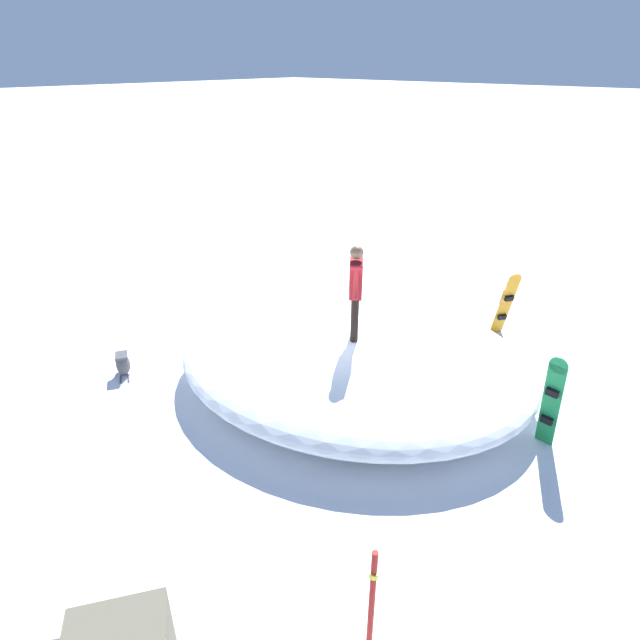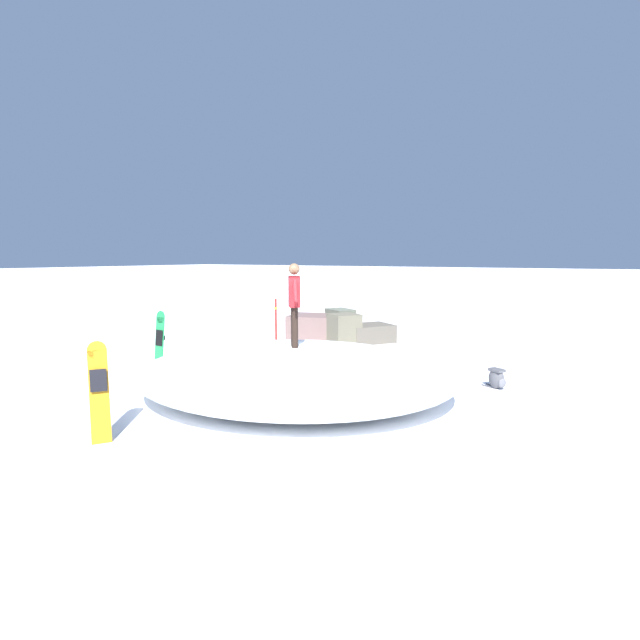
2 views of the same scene
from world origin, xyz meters
The scene contains 7 objects.
ground centered at (0.00, 0.00, 0.00)m, with size 240.00×240.00×0.00m, color white.
snow_mound centered at (0.10, -0.47, 0.52)m, with size 5.52×6.72×1.03m, color white.
snowboarder_standing centered at (-0.04, -0.59, 2.06)m, with size 0.89×0.72×1.76m.
snowboard_primary_upright centered at (3.71, -1.83, 0.82)m, with size 0.49×0.52×1.59m.
snowboard_secondary_upright centered at (0.68, -3.92, 0.87)m, with size 0.22×0.30×1.67m.
backpack_near centered at (-2.76, 3.02, 0.23)m, with size 0.46×0.58×0.46m.
trail_marker_pole centered at (-3.87, -3.89, 0.85)m, with size 0.10×0.10×1.62m.
Camera 1 is at (-6.58, -5.67, 5.61)m, focal length 29.04 mm.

